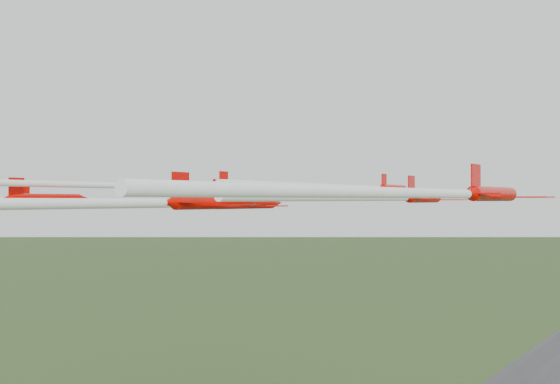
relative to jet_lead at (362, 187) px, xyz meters
The scene contains 6 objects.
jet_lead is the anchor object (origin of this frame).
jet_row2_left 29.30m from the jet_lead, 113.86° to the right, with size 8.52×65.49×2.54m.
jet_row2_right 18.65m from the jet_lead, 52.94° to the right, with size 9.88×46.93×2.92m.
jet_row3_mid 34.33m from the jet_lead, 90.96° to the right, with size 9.42×48.46×2.83m.
jet_row3_right 39.83m from the jet_lead, 54.15° to the right, with size 9.49×46.10×2.84m.
jet_row4_right 57.08m from the jet_lead, 82.21° to the right, with size 8.95×66.35×2.68m.
Camera 1 is at (44.77, -68.59, 53.33)m, focal length 45.00 mm.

